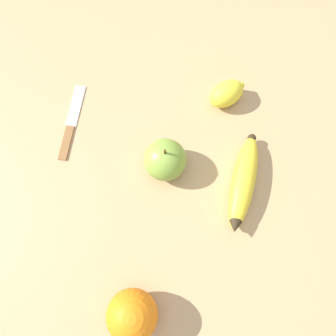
{
  "coord_description": "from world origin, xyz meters",
  "views": [
    {
      "loc": [
        0.12,
        0.05,
        0.61
      ],
      "look_at": [
        -0.06,
        0.03,
        0.03
      ],
      "focal_mm": 35.0,
      "sensor_mm": 36.0,
      "label": 1
    }
  ],
  "objects_px": {
    "orange": "(132,315)",
    "paring_knife": "(71,124)",
    "apple": "(165,160)",
    "banana": "(243,182)",
    "lemon": "(227,94)"
  },
  "relations": [
    {
      "from": "banana",
      "to": "orange",
      "type": "xyz_separation_m",
      "value": [
        0.24,
        -0.18,
        0.02
      ]
    },
    {
      "from": "lemon",
      "to": "paring_knife",
      "type": "height_order",
      "value": "lemon"
    },
    {
      "from": "orange",
      "to": "lemon",
      "type": "bearing_deg",
      "value": 162.03
    },
    {
      "from": "apple",
      "to": "paring_knife",
      "type": "height_order",
      "value": "apple"
    },
    {
      "from": "orange",
      "to": "lemon",
      "type": "relative_size",
      "value": 0.93
    },
    {
      "from": "banana",
      "to": "orange",
      "type": "relative_size",
      "value": 2.38
    },
    {
      "from": "orange",
      "to": "apple",
      "type": "xyz_separation_m",
      "value": [
        -0.27,
        0.03,
        -0.01
      ]
    },
    {
      "from": "apple",
      "to": "paring_knife",
      "type": "relative_size",
      "value": 0.51
    },
    {
      "from": "apple",
      "to": "paring_knife",
      "type": "bearing_deg",
      "value": -109.33
    },
    {
      "from": "orange",
      "to": "paring_knife",
      "type": "distance_m",
      "value": 0.38
    },
    {
      "from": "banana",
      "to": "apple",
      "type": "bearing_deg",
      "value": -90.39
    },
    {
      "from": "orange",
      "to": "apple",
      "type": "bearing_deg",
      "value": 174.21
    },
    {
      "from": "banana",
      "to": "lemon",
      "type": "height_order",
      "value": "lemon"
    },
    {
      "from": "orange",
      "to": "paring_knife",
      "type": "xyz_separation_m",
      "value": [
        -0.34,
        -0.17,
        -0.04
      ]
    },
    {
      "from": "orange",
      "to": "apple",
      "type": "height_order",
      "value": "apple"
    }
  ]
}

